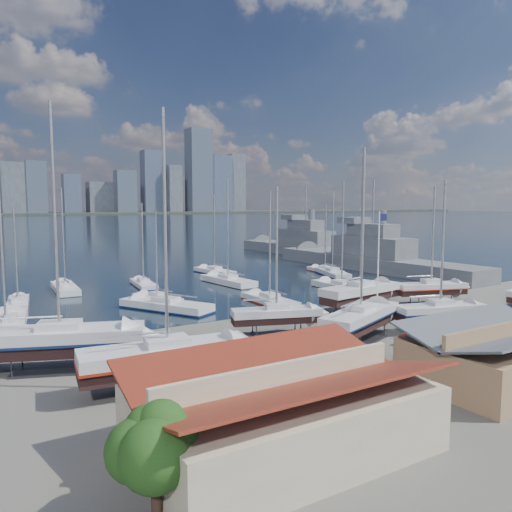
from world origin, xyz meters
TOP-DOWN VIEW (x-y plane):
  - ground at (0.00, -10.00)m, footprint 1400.00×1400.00m
  - water at (0.00, 300.00)m, footprint 1400.00×600.00m
  - shed_red at (-18.00, -26.00)m, footprint 14.70×9.45m
  - shed_grey at (0.00, -26.00)m, footprint 12.60×8.40m
  - sailboat_cradle_0 at (-25.26, -7.82)m, footprint 12.53×7.49m
  - sailboat_cradle_1 at (-19.92, -15.52)m, footprint 11.64×4.51m
  - sailboat_cradle_2 at (-6.30, -7.92)m, footprint 8.59×4.94m
  - sailboat_cradle_3 at (-1.08, -13.55)m, footprint 10.89×6.76m
  - sailboat_cradle_4 at (7.86, -3.90)m, footprint 11.10×4.44m
  - sailboat_cradle_5 at (7.91, -14.83)m, footprint 9.16×4.87m
  - sailboat_cradle_6 at (17.83, -5.59)m, footprint 9.06×5.15m
  - sailboat_moored_0 at (-27.73, 6.15)m, footprint 5.22×12.56m
  - sailboat_moored_1 at (-25.39, 18.89)m, footprint 3.44×8.50m
  - sailboat_moored_2 at (-18.69, 26.32)m, footprint 3.32×10.10m
  - sailboat_moored_3 at (-11.12, 7.66)m, footprint 8.45×11.69m
  - sailboat_moored_4 at (-10.20, 13.08)m, footprint 4.35×8.01m
  - sailboat_moored_5 at (-8.03, 24.76)m, footprint 3.29×8.79m
  - sailboat_moored_6 at (0.99, 4.50)m, footprint 2.75×9.58m
  - sailboat_moored_7 at (3.70, 20.37)m, footprint 4.23×11.31m
  - sailboat_moored_8 at (6.94, 31.38)m, footprint 3.88×9.85m
  - sailboat_moored_9 at (14.64, 7.06)m, footprint 3.40×10.70m
  - sailboat_moored_10 at (23.00, 19.05)m, footprint 5.79×10.40m
  - sailboat_moored_11 at (24.24, 22.50)m, footprint 3.07×8.66m
  - naval_ship_east at (34.42, 21.50)m, footprint 8.79×45.99m
  - naval_ship_west at (39.81, 49.13)m, footprint 8.84×43.78m
  - car_a at (-15.58, -20.04)m, footprint 3.05×4.34m
  - car_b at (-9.83, -19.24)m, footprint 4.58×2.55m
  - car_c at (1.86, -18.27)m, footprint 2.37×4.68m
  - car_d at (10.26, -20.56)m, footprint 2.95×4.91m
  - tree at (-25.25, -27.98)m, footprint 3.26×3.26m
  - flagpole at (2.65, -11.85)m, footprint 1.02×0.12m

SIDE VIEW (x-z plane):
  - water at x=0.00m, z-range -0.35..0.05m
  - ground at x=0.00m, z-range 0.00..0.00m
  - sailboat_moored_6 at x=0.99m, z-range -6.84..7.45m
  - sailboat_moored_8 at x=6.94m, z-range -6.86..7.47m
  - sailboat_moored_10 at x=23.00m, z-range -7.19..7.80m
  - sailboat_moored_5 at x=-8.03m, z-range -6.11..6.72m
  - sailboat_moored_11 at x=24.24m, z-range -6.04..6.66m
  - sailboat_moored_1 at x=-25.39m, z-range -5.87..6.48m
  - sailboat_moored_3 at x=-11.12m, z-range -8.34..8.96m
  - sailboat_moored_0 at x=-27.73m, z-range -8.79..9.42m
  - sailboat_moored_2 at x=-18.69m, z-range -7.20..7.85m
  - sailboat_moored_9 at x=14.64m, z-range -7.67..8.31m
  - sailboat_moored_7 at x=3.70m, z-range -8.01..8.66m
  - sailboat_moored_4 at x=-10.20m, z-range -5.49..6.15m
  - car_c at x=1.86m, z-range 0.00..1.27m
  - car_d at x=10.26m, z-range 0.00..1.33m
  - car_a at x=-15.58m, z-range 0.00..1.37m
  - car_b at x=-9.83m, z-range 0.00..1.43m
  - naval_ship_west at x=39.81m, z-range -7.29..10.62m
  - naval_ship_east at x=34.42m, z-range -7.40..10.72m
  - sailboat_cradle_2 at x=-6.30m, z-range -4.90..8.82m
  - sailboat_cradle_6 at x=17.83m, z-range -5.15..9.11m
  - sailboat_cradle_5 at x=7.91m, z-range -5.20..9.18m
  - sailboat_cradle_3 at x=-1.08m, z-range -6.37..10.61m
  - shed_grey at x=0.00m, z-range 0.06..4.23m
  - sailboat_cradle_4 at x=7.86m, z-range -6.59..10.90m
  - sailboat_cradle_1 at x=-19.92m, z-range -6.90..11.26m
  - sailboat_cradle_0 at x=-25.26m, z-range -7.41..11.90m
  - shed_red at x=-18.00m, z-range 0.07..4.57m
  - tree at x=-25.25m, z-range 0.68..5.34m
  - flagpole at x=2.65m, z-range 0.84..12.33m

